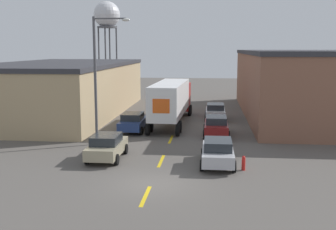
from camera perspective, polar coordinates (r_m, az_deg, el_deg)
The scene contains 13 objects.
ground_plane at distance 22.55m, azimuth -2.33°, elevation -9.33°, with size 160.00×160.00×0.00m, color #56514C.
road_centerline at distance 26.93m, azimuth -0.93°, elevation -6.25°, with size 0.20×15.83×0.01m.
warehouse_left at distance 47.19m, azimuth -14.20°, elevation 3.53°, with size 12.93×27.39×5.59m.
warehouse_right at distance 46.82m, azimuth 18.59°, elevation 4.09°, with size 13.58×28.15×6.88m.
semi_truck at distance 39.76m, azimuth 0.54°, elevation 2.26°, with size 3.25×13.51×4.01m.
parked_car_left_near at distance 27.53m, azimuth -8.28°, elevation -4.20°, with size 2.09×4.52×1.62m.
parked_car_right_near at distance 25.97m, azimuth 6.75°, elevation -4.98°, with size 2.09×4.52×1.62m.
parked_car_right_far at distance 42.44m, azimuth 6.43°, elevation 0.50°, with size 2.09×4.52×1.62m.
parked_car_right_mid at distance 34.68m, azimuth 6.54°, elevation -1.42°, with size 2.09×4.52×1.62m.
parked_car_left_far at distance 36.29m, azimuth -4.77°, elevation -0.93°, with size 2.09×4.52×1.62m.
water_tower at distance 80.29m, azimuth -8.27°, elevation 13.10°, with size 4.82×4.82×15.61m.
street_lamp at distance 31.12m, azimuth -9.34°, elevation 5.70°, with size 2.71×0.32×9.34m.
fire_hydrant at distance 25.25m, azimuth 10.19°, elevation -6.43°, with size 0.22×0.22×0.87m.
Camera 1 is at (3.08, -21.18, 7.11)m, focal length 45.00 mm.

